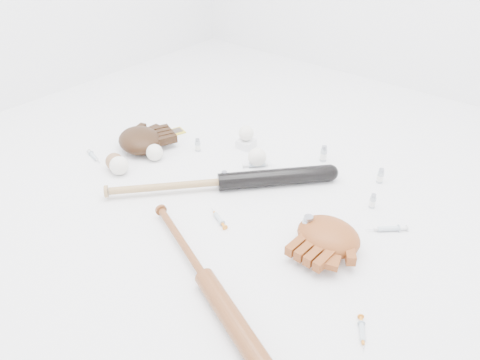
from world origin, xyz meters
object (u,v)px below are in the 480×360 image
Objects in this scene: pedestal at (246,144)px; bat_wood at (205,278)px; bat_dark at (221,182)px; glove_dark at (140,140)px.

bat_wood is at bearing -59.49° from pedestal.
bat_wood is 0.89m from pedestal.
pedestal is at bearing 142.89° from bat_wood.
bat_dark reaches higher than bat_wood.
pedestal is (0.37, 0.33, -0.03)m from glove_dark.
bat_dark is at bearing 148.46° from bat_wood.
bat_wood is 11.74× the size of pedestal.
bat_dark is 0.53m from bat_wood.
bat_dark is 0.36m from pedestal.
bat_wood is at bearing -101.89° from bat_dark.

